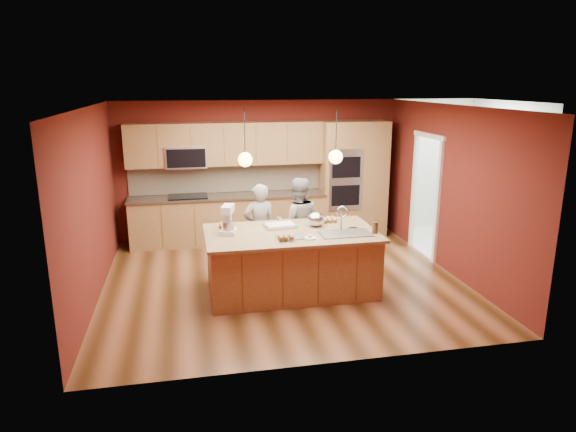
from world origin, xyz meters
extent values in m
plane|color=#40250F|center=(0.00, 0.00, 0.00)|extent=(5.50, 5.50, 0.00)
plane|color=white|center=(0.00, 0.00, 2.70)|extent=(5.50, 5.50, 0.00)
plane|color=#511711|center=(0.00, 2.50, 1.35)|extent=(5.50, 0.00, 5.50)
plane|color=#511711|center=(0.00, -2.50, 1.35)|extent=(5.50, 0.00, 5.50)
plane|color=#511711|center=(-2.75, 0.00, 1.35)|extent=(0.00, 5.00, 5.00)
plane|color=#511711|center=(2.75, 0.00, 1.35)|extent=(0.00, 5.00, 5.00)
cube|color=brown|center=(-0.65, 2.20, 0.45)|extent=(3.70, 0.60, 0.90)
cube|color=black|center=(-0.65, 2.19, 0.92)|extent=(3.74, 0.64, 0.04)
cube|color=beige|center=(-0.65, 2.48, 1.22)|extent=(3.70, 0.03, 0.56)
cube|color=brown|center=(-0.65, 2.32, 1.90)|extent=(3.70, 0.36, 0.80)
cube|color=black|center=(-1.40, 2.18, 0.94)|extent=(0.72, 0.52, 0.03)
cube|color=#9FA2A5|center=(-1.40, 2.30, 1.68)|extent=(0.76, 0.40, 0.40)
cube|color=brown|center=(1.60, 2.20, 1.15)|extent=(0.80, 0.60, 2.30)
cube|color=#9FA2A5|center=(1.60, 1.90, 1.20)|extent=(0.66, 0.04, 1.20)
cube|color=brown|center=(2.25, 2.20, 1.15)|extent=(0.50, 0.60, 2.30)
plane|color=beige|center=(3.65, 1.20, 0.00)|extent=(2.60, 2.60, 0.00)
plane|color=silver|center=(4.55, 1.20, 1.35)|extent=(0.00, 2.70, 2.70)
cube|color=silver|center=(4.35, 1.20, 1.95)|extent=(0.35, 2.40, 0.75)
cylinder|color=black|center=(-0.61, -0.40, 2.35)|extent=(0.01, 0.01, 0.70)
sphere|color=#FFAD51|center=(-0.61, -0.40, 2.00)|extent=(0.20, 0.20, 0.20)
cylinder|color=black|center=(0.69, -0.40, 2.35)|extent=(0.01, 0.01, 0.70)
sphere|color=#FFAD51|center=(0.69, -0.40, 2.00)|extent=(0.20, 0.20, 0.20)
cube|color=brown|center=(0.04, -0.40, 0.44)|extent=(2.40, 1.30, 0.88)
cube|color=tan|center=(0.04, -0.40, 0.90)|extent=(2.50, 1.40, 0.04)
cube|color=#9FA2A5|center=(0.79, -0.65, 0.84)|extent=(0.72, 0.42, 0.18)
imported|color=black|center=(-0.29, 0.55, 0.73)|extent=(0.57, 0.40, 1.46)
imported|color=gray|center=(0.36, 0.55, 0.77)|extent=(0.79, 0.64, 1.54)
cube|color=white|center=(-0.86, -0.31, 0.95)|extent=(0.29, 0.34, 0.07)
cube|color=white|center=(-0.86, -0.19, 1.13)|extent=(0.13, 0.12, 0.28)
cube|color=white|center=(-0.86, -0.29, 1.28)|extent=(0.22, 0.31, 0.11)
cylinder|color=#B6B8BD|center=(-0.86, -0.35, 1.03)|extent=(0.16, 0.16, 0.15)
cube|color=silver|center=(-0.07, -0.12, 0.93)|extent=(0.51, 0.40, 0.03)
cube|color=silver|center=(-0.07, -0.12, 0.95)|extent=(0.44, 0.33, 0.02)
cube|color=#9FA2A5|center=(-0.03, -0.69, 0.93)|extent=(0.40, 0.30, 0.02)
ellipsoid|color=#B6B8BD|center=(0.47, -0.18, 1.03)|extent=(0.27, 0.27, 0.23)
cylinder|color=silver|center=(0.23, -0.78, 0.93)|extent=(0.19, 0.19, 0.01)
cylinder|color=#3D2A13|center=(1.22, -0.71, 1.00)|extent=(0.08, 0.08, 0.17)
cube|color=black|center=(0.99, -0.40, 0.93)|extent=(0.14, 0.10, 0.01)
cube|color=white|center=(4.17, 0.79, 0.45)|extent=(0.67, 0.68, 0.89)
cube|color=white|center=(4.21, 1.47, 0.55)|extent=(0.87, 0.88, 1.09)
camera|label=1|loc=(-1.43, -7.43, 3.05)|focal=32.00mm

